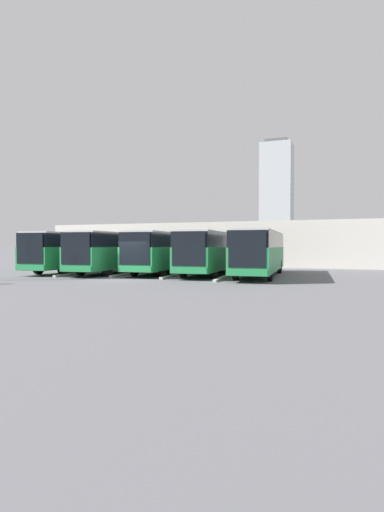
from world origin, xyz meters
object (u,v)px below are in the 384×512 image
at_px(bus_0, 260,251).
at_px(bus_4, 78,250).
at_px(bus_1, 212,251).
at_px(bus_2, 167,251).
at_px(bus_3, 118,251).

bearing_deg(bus_0, bus_4, -2.50).
height_order(bus_0, bus_1, same).
relative_size(bus_0, bus_1, 1.00).
xyz_separation_m(bus_0, bus_2, (7.80, -0.75, 0.00)).
distance_m(bus_0, bus_4, 15.61).
bearing_deg(bus_4, bus_1, -178.88).
distance_m(bus_3, bus_4, 3.90).
xyz_separation_m(bus_1, bus_3, (7.80, 1.02, 0.00)).
bearing_deg(bus_2, bus_3, 12.21).
bearing_deg(bus_3, bus_0, 178.00).
xyz_separation_m(bus_1, bus_2, (3.90, -0.10, 0.00)).
distance_m(bus_1, bus_3, 7.87).
bearing_deg(bus_3, bus_2, -167.79).
distance_m(bus_2, bus_3, 4.06).
xyz_separation_m(bus_1, bus_4, (11.70, 1.01, 0.00)).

